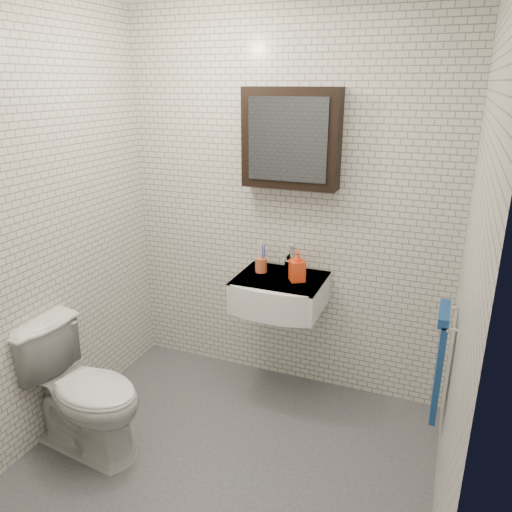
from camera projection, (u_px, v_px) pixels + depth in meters
name	position (u px, v px, depth m)	size (l,w,h in m)	color
ground	(224.00, 464.00, 2.79)	(2.20, 2.00, 0.01)	#46484D
room_shell	(217.00, 210.00, 2.30)	(2.22, 2.02, 2.51)	silver
washbasin	(278.00, 293.00, 3.16)	(0.55, 0.50, 0.20)	white
faucet	(288.00, 260.00, 3.28)	(0.06, 0.20, 0.15)	silver
mirror_cabinet	(291.00, 139.00, 3.02)	(0.60, 0.15, 0.60)	black
towel_rail	(440.00, 358.00, 2.49)	(0.09, 0.30, 0.58)	silver
toothbrush_cup	(261.00, 264.00, 3.25)	(0.08, 0.08, 0.21)	#CE5C33
soap_bottle	(297.00, 266.00, 3.09)	(0.09, 0.09, 0.20)	orange
toilet	(83.00, 390.00, 2.81)	(0.43, 0.75, 0.76)	white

